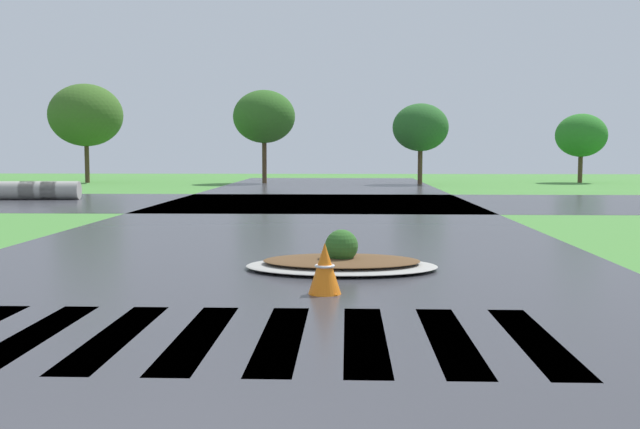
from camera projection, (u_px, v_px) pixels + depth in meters
name	position (u px, v px, depth m)	size (l,w,h in m)	color
asphalt_roadway	(287.00, 255.00, 14.21)	(11.86, 80.00, 0.01)	#35353A
asphalt_cross_road	(317.00, 202.00, 28.60)	(90.00, 10.67, 0.01)	#35353A
crosswalk_stripes	(240.00, 337.00, 7.94)	(6.75, 2.94, 0.01)	white
median_island	(342.00, 262.00, 12.46)	(3.24, 2.03, 0.68)	#9E9B93
drainage_pipe_stack	(39.00, 190.00, 30.30)	(3.30, 0.98, 0.75)	#9E9B93
traffic_cone	(325.00, 269.00, 10.31)	(0.46, 0.46, 0.73)	orange
background_treeline	(230.00, 121.00, 45.60)	(42.71, 5.85, 6.15)	#4C3823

